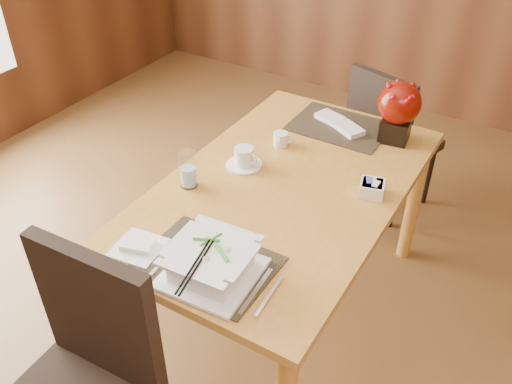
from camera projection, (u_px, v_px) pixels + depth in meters
The scene contains 13 objects.
dining_table at pixel (284, 202), 2.28m from camera, with size 0.90×1.50×0.75m.
placemat_near at pixel (208, 263), 1.84m from camera, with size 0.45×0.33×0.01m, color black.
placemat_far at pixel (339, 126), 2.60m from camera, with size 0.45×0.33×0.01m, color black.
soup_setting at pixel (211, 263), 1.76m from camera, with size 0.31×0.31×0.12m.
coffee_cup at pixel (244, 158), 2.31m from camera, with size 0.15×0.15×0.09m.
water_glass at pixel (188, 169), 2.17m from camera, with size 0.07×0.07×0.16m, color white.
creamer_jug at pixel (281, 139), 2.45m from camera, with size 0.09×0.09×0.06m, color white, non-canonical shape.
sugar_caddy at pixel (372, 188), 2.15m from camera, with size 0.09×0.09×0.06m, color white.
berry_decor at pixel (399, 109), 2.41m from camera, with size 0.19×0.19×0.28m.
napkins_far at pixel (341, 124), 2.59m from camera, with size 0.27×0.10×0.02m, color white, non-canonical shape.
bread_plate at pixel (139, 248), 1.90m from camera, with size 0.16×0.16×0.01m, color white.
near_chair at pixel (81, 380), 1.69m from camera, with size 0.49×0.49×1.00m.
far_chair at pixel (387, 135), 3.03m from camera, with size 0.52×0.52×0.90m.
Camera 1 is at (0.83, -1.01, 2.04)m, focal length 38.00 mm.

